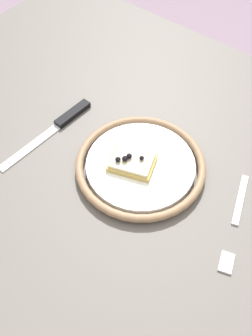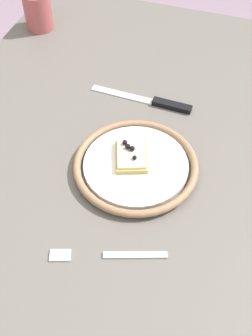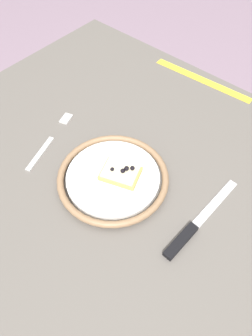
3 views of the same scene
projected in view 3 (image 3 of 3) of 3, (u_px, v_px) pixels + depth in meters
ground_plane at (131, 293)px, 1.33m from camera, size 6.00×6.00×0.00m
dining_table at (134, 209)px, 0.77m from camera, size 1.15×0.93×0.78m
plate at (113, 178)px, 0.71m from camera, size 0.25×0.25×0.02m
pizza_slice_near at (120, 173)px, 0.70m from camera, size 0.10×0.09×0.03m
knife at (191, 230)px, 0.64m from camera, size 0.03×0.24×0.01m
fork at (50, 140)px, 0.79m from camera, size 0.08×0.20×0.00m
measuring_tape at (202, 80)px, 0.93m from camera, size 0.31×0.04×0.00m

